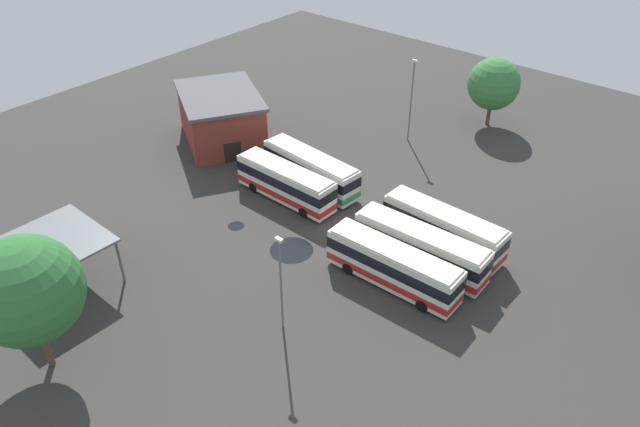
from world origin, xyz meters
TOP-DOWN VIEW (x-y plane):
  - ground_plane at (0.00, 0.00)m, footprint 92.91×92.91m
  - bus_row0_slot0 at (-7.65, -3.20)m, footprint 10.81×2.78m
  - bus_row0_slot1 at (-7.59, 0.24)m, footprint 11.34×2.85m
  - bus_row0_slot2 at (-7.25, 3.57)m, footprint 11.05×2.73m
  - bus_row1_slot0 at (7.12, -3.41)m, footprint 11.06×3.44m
  - bus_row1_slot1 at (7.27, -0.04)m, footprint 10.53×2.67m
  - depot_building at (20.68, -4.35)m, footprint 13.44×12.49m
  - maintenance_shelter at (12.40, 19.68)m, footprint 7.33×6.67m
  - lamp_post_far_corner at (-3.95, 12.49)m, footprint 0.56×0.28m
  - lamp_post_mid_lot at (5.08, -17.46)m, footprint 0.56×0.28m
  - tree_north_edge at (0.23, -26.74)m, footprint 5.81×5.81m
  - tree_south_edge at (5.58, 25.01)m, footprint 7.05×7.05m
  - puddle_back_corner at (7.72, 6.05)m, footprint 1.47×1.47m
  - puddle_near_shelter at (1.61, 5.46)m, footprint 3.67×3.67m
  - puddle_between_rows at (-1.28, 0.05)m, footprint 1.97×1.97m

SIDE VIEW (x-z plane):
  - ground_plane at x=0.00m, z-range 0.00..0.00m
  - puddle_back_corner at x=7.72m, z-range 0.00..0.01m
  - puddle_near_shelter at x=1.61m, z-range 0.00..0.01m
  - puddle_between_rows at x=-1.28m, z-range 0.00..0.01m
  - bus_row1_slot1 at x=7.27m, z-range 0.10..3.53m
  - bus_row0_slot0 at x=-7.65m, z-range 0.10..3.53m
  - bus_row1_slot0 at x=7.12m, z-range 0.10..3.53m
  - bus_row0_slot2 at x=-7.25m, z-range 0.10..3.53m
  - bus_row0_slot1 at x=-7.59m, z-range 0.10..3.53m
  - depot_building at x=20.68m, z-range 0.02..5.49m
  - maintenance_shelter at x=12.40m, z-range 1.82..5.93m
  - lamp_post_far_corner at x=-3.95m, z-range 0.41..8.39m
  - tree_north_edge at x=0.23m, z-range 1.00..8.83m
  - lamp_post_mid_lot at x=5.08m, z-range 0.42..9.62m
  - tree_south_edge at x=5.58m, z-range 1.51..11.60m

